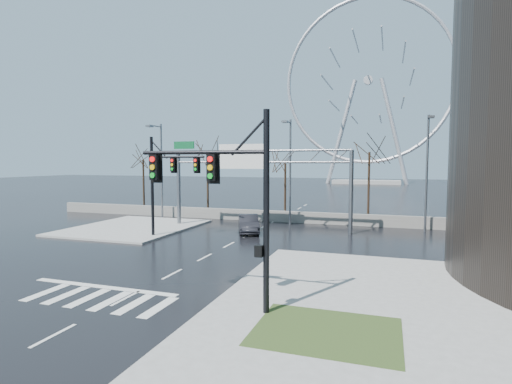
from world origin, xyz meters
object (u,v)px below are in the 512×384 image
at_px(sign_gantry, 255,171).
at_px(car, 248,224).
at_px(signal_mast_near, 233,191).
at_px(signal_mast_far, 164,177).
at_px(ferris_wheel, 368,87).

xyz_separation_m(sign_gantry, car, (0.03, -1.72, -4.42)).
distance_m(signal_mast_near, signal_mast_far, 17.03).
relative_size(ferris_wheel, car, 11.03).
distance_m(sign_gantry, car, 4.74).
xyz_separation_m(signal_mast_far, car, (5.52, 4.28, -4.07)).
xyz_separation_m(sign_gantry, ferris_wheel, (5.38, 80.04, 20.95)).
relative_size(signal_mast_far, ferris_wheel, 0.16).
xyz_separation_m(signal_mast_far, ferris_wheel, (10.87, 86.04, 21.30)).
distance_m(signal_mast_far, sign_gantry, 8.14).
bearing_deg(sign_gantry, car, -88.98).
xyz_separation_m(signal_mast_near, signal_mast_far, (-11.01, 13.00, -0.04)).
bearing_deg(sign_gantry, signal_mast_near, -73.81).
xyz_separation_m(ferris_wheel, car, (-5.35, -81.76, -25.37)).
bearing_deg(signal_mast_far, sign_gantry, 47.53).
distance_m(sign_gantry, ferris_wheel, 82.91).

